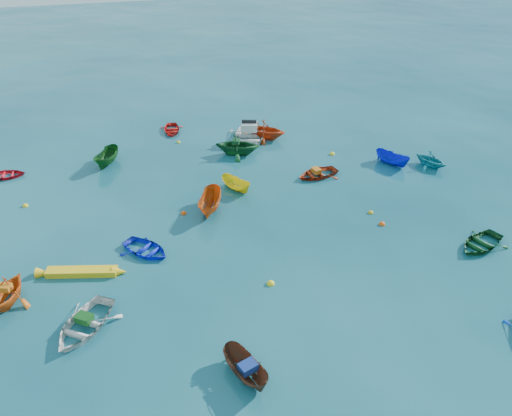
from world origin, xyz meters
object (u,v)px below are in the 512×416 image
object	(u,v)px
dinghy_white_near	(85,328)
dinghy_blue_sw	(146,252)
kayak_yellow	(82,274)
motorboat_white	(249,140)

from	to	relation	value
dinghy_white_near	dinghy_blue_sw	bearing A→B (deg)	92.06
kayak_yellow	motorboat_white	size ratio (longest dim) A/B	0.88
dinghy_blue_sw	kayak_yellow	world-z (taller)	dinghy_blue_sw
dinghy_blue_sw	motorboat_white	distance (m)	15.34
dinghy_blue_sw	kayak_yellow	distance (m)	3.42
dinghy_white_near	motorboat_white	world-z (taller)	motorboat_white
dinghy_white_near	kayak_yellow	bearing A→B (deg)	126.92
dinghy_white_near	motorboat_white	size ratio (longest dim) A/B	0.72
kayak_yellow	motorboat_white	distance (m)	18.18
dinghy_blue_sw	motorboat_white	xyz separation A→B (m)	(9.11, 12.34, 0.00)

